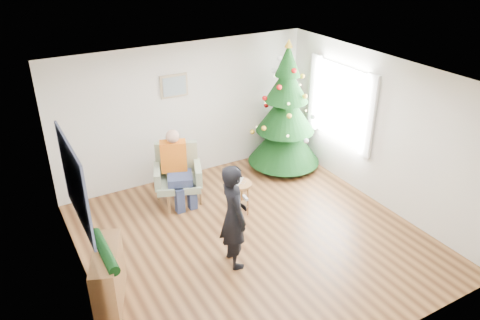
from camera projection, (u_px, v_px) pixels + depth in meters
floor at (253, 238)px, 7.40m from camera, size 5.00×5.00×0.00m
ceiling at (256, 79)px, 6.23m from camera, size 5.00×5.00×0.00m
wall_back at (185, 112)px, 8.75m from camera, size 5.00×0.00×5.00m
wall_front at (379, 261)px, 4.87m from camera, size 5.00×0.00×5.00m
wall_left at (80, 212)px, 5.71m from camera, size 0.00×5.00×5.00m
wall_right at (380, 132)px, 7.92m from camera, size 0.00×5.00×5.00m
window_panel at (341, 103)px, 8.59m from camera, size 0.04×1.30×1.40m
curtains at (340, 104)px, 8.58m from camera, size 0.05×1.75×1.50m
christmas_tree at (286, 113)px, 9.08m from camera, size 1.44×1.44×2.60m
stool at (240, 198)px, 7.89m from camera, size 0.40×0.40×0.61m
laptop at (240, 182)px, 7.75m from camera, size 0.39×0.38×0.03m
armchair at (178, 181)px, 8.26m from camera, size 0.96×0.94×1.03m
seated_person at (177, 167)px, 8.07m from camera, size 0.56×0.71×1.34m
standing_man at (234, 216)px, 6.53m from camera, size 0.45×0.62×1.59m
game_controller at (245, 198)px, 6.46m from camera, size 0.05×0.13×0.04m
console at (109, 277)px, 5.98m from camera, size 0.64×1.04×0.80m
garland at (104, 251)px, 5.79m from camera, size 0.14×0.90×0.14m
tapestry at (74, 183)px, 5.85m from camera, size 0.03×1.50×1.15m
framed_picture at (174, 86)px, 8.39m from camera, size 0.52×0.05×0.42m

